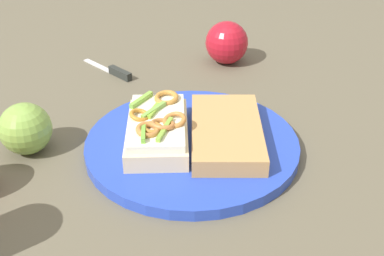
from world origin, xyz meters
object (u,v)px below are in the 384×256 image
(bread_slice_side, at_px, (226,132))
(apple_3, at_px, (25,129))
(plate, at_px, (192,145))
(apple_2, at_px, (227,43))
(sandwich, at_px, (157,129))
(knife, at_px, (114,71))

(bread_slice_side, relative_size, apple_3, 2.43)
(plate, distance_m, apple_2, 0.31)
(plate, bearing_deg, apple_3, -158.00)
(plate, xyz_separation_m, sandwich, (-0.04, -0.02, 0.03))
(plate, height_order, apple_2, apple_2)
(apple_2, bearing_deg, bread_slice_side, -72.10)
(sandwich, bearing_deg, apple_2, -22.62)
(bread_slice_side, bearing_deg, apple_3, 91.10)
(sandwich, relative_size, apple_3, 2.36)
(knife, bearing_deg, apple_3, 114.90)
(bread_slice_side, xyz_separation_m, knife, (-0.27, 0.16, -0.02))
(plate, relative_size, sandwich, 1.75)
(plate, xyz_separation_m, bread_slice_side, (0.04, 0.02, 0.02))
(plate, bearing_deg, sandwich, -156.55)
(bread_slice_side, distance_m, apple_3, 0.28)
(sandwich, relative_size, bread_slice_side, 0.97)
(plate, xyz_separation_m, apple_3, (-0.21, -0.09, 0.03))
(sandwich, distance_m, knife, 0.27)
(apple_3, bearing_deg, sandwich, 21.61)
(plate, height_order, bread_slice_side, bread_slice_side)
(bread_slice_side, distance_m, apple_2, 0.30)
(sandwich, height_order, apple_3, apple_3)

